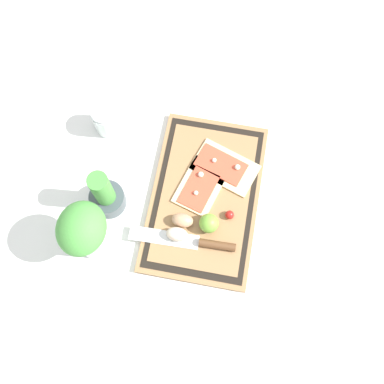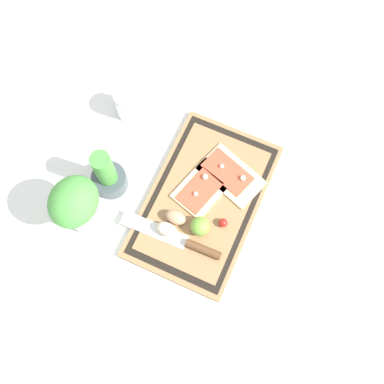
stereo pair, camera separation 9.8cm
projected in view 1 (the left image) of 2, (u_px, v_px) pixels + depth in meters
name	position (u px, v px, depth m)	size (l,w,h in m)	color
ground_plane	(205.00, 198.00, 1.29)	(6.00, 6.00, 0.00)	white
cutting_board	(205.00, 197.00, 1.28)	(0.49, 0.30, 0.02)	#997047
pizza_slice_near	(224.00, 167.00, 1.29)	(0.16, 0.21, 0.02)	beige
pizza_slice_far	(200.00, 187.00, 1.27)	(0.18, 0.15, 0.02)	beige
knife	(200.00, 243.00, 1.22)	(0.04, 0.29, 0.02)	silver
egg_brown	(182.00, 220.00, 1.22)	(0.04, 0.06, 0.04)	tan
egg_pink	(177.00, 234.00, 1.21)	(0.04, 0.06, 0.04)	beige
lime	(209.00, 223.00, 1.21)	(0.05, 0.05, 0.05)	#70A838
cherry_tomato_red	(230.00, 215.00, 1.24)	(0.02, 0.02, 0.02)	red
herb_pot	(106.00, 196.00, 1.22)	(0.10, 0.10, 0.18)	#3D474C
sauce_jar	(107.00, 121.00, 1.32)	(0.07, 0.07, 0.10)	silver
herb_glass	(85.00, 232.00, 1.12)	(0.14, 0.12, 0.22)	silver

